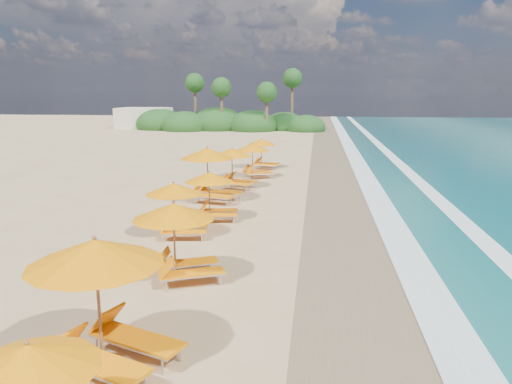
{
  "coord_description": "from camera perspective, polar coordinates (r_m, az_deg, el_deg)",
  "views": [
    {
      "loc": [
        2.46,
        -19.71,
        5.36
      ],
      "look_at": [
        0.0,
        0.0,
        1.2
      ],
      "focal_mm": 34.47,
      "sensor_mm": 36.0,
      "label": 1
    }
  ],
  "objects": [
    {
      "name": "ground",
      "position": [
        20.57,
        0.0,
        -3.27
      ],
      "size": [
        160.0,
        160.0,
        0.0
      ],
      "primitive_type": "plane",
      "color": "tan",
      "rests_on": "ground"
    },
    {
      "name": "wet_sand",
      "position": [
        20.48,
        11.2,
        -3.56
      ],
      "size": [
        4.0,
        160.0,
        0.01
      ],
      "primitive_type": "cube",
      "color": "olive",
      "rests_on": "ground"
    },
    {
      "name": "surf_foam",
      "position": [
        20.85,
        18.63,
        -3.63
      ],
      "size": [
        4.0,
        160.0,
        0.01
      ],
      "color": "white",
      "rests_on": "ground"
    },
    {
      "name": "station_1",
      "position": [
        10.01,
        -17.03,
        -11.43
      ],
      "size": [
        3.45,
        3.39,
        2.67
      ],
      "rotation": [
        0.0,
        0.0,
        -0.37
      ],
      "color": "olive",
      "rests_on": "ground"
    },
    {
      "name": "station_2",
      "position": [
        14.0,
        -8.73,
        -5.1
      ],
      "size": [
        3.07,
        3.04,
        2.35
      ],
      "rotation": [
        0.0,
        0.0,
        0.41
      ],
      "color": "olive",
      "rests_on": "ground"
    },
    {
      "name": "station_3",
      "position": [
        18.14,
        -8.96,
        -1.65
      ],
      "size": [
        2.49,
        2.37,
        2.1
      ],
      "rotation": [
        0.0,
        0.0,
        0.16
      ],
      "color": "olive",
      "rests_on": "ground"
    },
    {
      "name": "station_4",
      "position": [
        20.38,
        -4.98,
        -0.08
      ],
      "size": [
        2.45,
        2.32,
        2.09
      ],
      "rotation": [
        0.0,
        0.0,
        0.14
      ],
      "color": "olive",
      "rests_on": "ground"
    },
    {
      "name": "station_5",
      "position": [
        23.73,
        -5.19,
        2.44
      ],
      "size": [
        3.31,
        3.19,
        2.69
      ],
      "rotation": [
        0.0,
        0.0,
        -0.23
      ],
      "color": "olive",
      "rests_on": "ground"
    },
    {
      "name": "station_6",
      "position": [
        26.97,
        -2.45,
        3.11
      ],
      "size": [
        2.85,
        2.77,
        2.27
      ],
      "rotation": [
        0.0,
        0.0,
        -0.28
      ],
      "color": "olive",
      "rests_on": "ground"
    },
    {
      "name": "station_7",
      "position": [
        30.17,
        -0.11,
        3.93
      ],
      "size": [
        2.83,
        2.81,
        2.16
      ],
      "rotation": [
        0.0,
        0.0,
        0.42
      ],
      "color": "olive",
      "rests_on": "ground"
    },
    {
      "name": "station_8",
      "position": [
        33.82,
        0.89,
        4.71
      ],
      "size": [
        2.52,
        2.41,
        2.09
      ],
      "rotation": [
        0.0,
        0.0,
        -0.2
      ],
      "color": "olive",
      "rests_on": "ground"
    },
    {
      "name": "treeline",
      "position": [
        66.53,
        -3.67,
        8.05
      ],
      "size": [
        25.8,
        8.8,
        9.74
      ],
      "color": "#163D14",
      "rests_on": "ground"
    },
    {
      "name": "beach_building",
      "position": [
        72.1,
        -12.87,
        8.39
      ],
      "size": [
        7.0,
        5.0,
        2.8
      ],
      "primitive_type": "cube",
      "color": "beige",
      "rests_on": "ground"
    }
  ]
}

